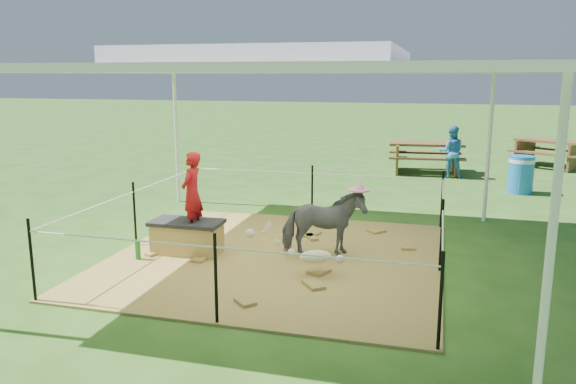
% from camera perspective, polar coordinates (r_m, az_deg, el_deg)
% --- Properties ---
extents(ground, '(90.00, 90.00, 0.00)m').
position_cam_1_polar(ground, '(8.09, -1.12, -6.75)').
color(ground, '#2D5919').
rests_on(ground, ground).
extents(hay_patch, '(4.60, 4.60, 0.03)m').
position_cam_1_polar(hay_patch, '(8.08, -1.12, -6.65)').
color(hay_patch, brown).
rests_on(hay_patch, ground).
extents(canopy_tent, '(6.30, 6.30, 2.90)m').
position_cam_1_polar(canopy_tent, '(7.67, -1.21, 12.68)').
color(canopy_tent, silver).
rests_on(canopy_tent, ground).
extents(rope_fence, '(4.54, 4.54, 1.00)m').
position_cam_1_polar(rope_fence, '(7.91, -1.14, -2.33)').
color(rope_fence, black).
rests_on(rope_fence, ground).
extents(straw_bale, '(0.97, 0.49, 0.43)m').
position_cam_1_polar(straw_bale, '(8.31, -10.19, -4.68)').
color(straw_bale, olive).
rests_on(straw_bale, hay_patch).
extents(dark_cloth, '(1.03, 0.55, 0.05)m').
position_cam_1_polar(dark_cloth, '(8.24, -10.25, -3.07)').
color(dark_cloth, black).
rests_on(dark_cloth, straw_bale).
extents(woman, '(0.28, 0.43, 1.16)m').
position_cam_1_polar(woman, '(8.08, -9.76, 0.66)').
color(woman, '#AD1016').
rests_on(woman, straw_bale).
extents(green_bottle, '(0.08, 0.08, 0.27)m').
position_cam_1_polar(green_bottle, '(8.20, -15.01, -5.71)').
color(green_bottle, '#1B7C23').
rests_on(green_bottle, hay_patch).
extents(pony, '(1.26, 0.95, 0.97)m').
position_cam_1_polar(pony, '(7.94, 3.62, -3.26)').
color(pony, '#48484D').
rests_on(pony, hay_patch).
extents(pink_hat, '(0.30, 0.30, 0.14)m').
position_cam_1_polar(pink_hat, '(7.82, 3.67, 0.65)').
color(pink_hat, pink).
rests_on(pink_hat, pony).
extents(foal, '(1.17, 0.95, 0.57)m').
position_cam_1_polar(foal, '(7.26, 2.78, -6.34)').
color(foal, beige).
rests_on(foal, hay_patch).
extents(trash_barrel, '(0.70, 0.70, 0.83)m').
position_cam_1_polar(trash_barrel, '(13.40, 22.57, 1.65)').
color(trash_barrel, blue).
rests_on(trash_barrel, ground).
extents(picnic_table_near, '(2.04, 1.54, 0.80)m').
position_cam_1_polar(picnic_table_near, '(15.45, 13.81, 3.41)').
color(picnic_table_near, brown).
rests_on(picnic_table_near, ground).
extents(picnic_table_far, '(2.28, 2.11, 0.77)m').
position_cam_1_polar(picnic_table_far, '(17.52, 25.09, 3.55)').
color(picnic_table_far, '#51301C').
rests_on(picnic_table_far, ground).
extents(distant_person, '(0.68, 0.54, 1.32)m').
position_cam_1_polar(distant_person, '(14.84, 16.25, 3.95)').
color(distant_person, '#3582CA').
rests_on(distant_person, ground).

